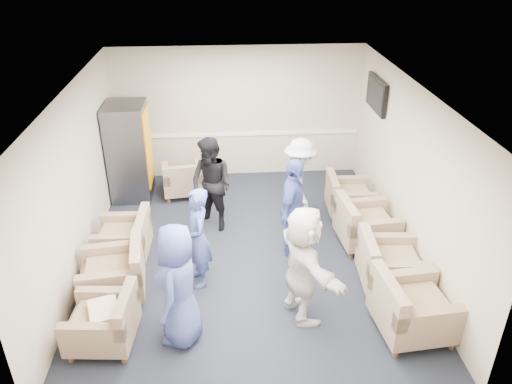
{
  "coord_description": "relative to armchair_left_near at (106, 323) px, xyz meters",
  "views": [
    {
      "loc": [
        -0.34,
        -6.69,
        4.66
      ],
      "look_at": [
        0.17,
        0.2,
        1.01
      ],
      "focal_mm": 35.0,
      "sensor_mm": 36.0,
      "label": 1
    }
  ],
  "objects": [
    {
      "name": "floor",
      "position": [
        1.85,
        1.85,
        -0.32
      ],
      "size": [
        6.0,
        6.0,
        0.0
      ],
      "primitive_type": "plane",
      "color": "black",
      "rests_on": "ground"
    },
    {
      "name": "ceiling",
      "position": [
        1.85,
        1.85,
        2.38
      ],
      "size": [
        6.0,
        6.0,
        0.0
      ],
      "primitive_type": "plane",
      "rotation": [
        3.14,
        0.0,
        0.0
      ],
      "color": "white",
      "rests_on": "back_wall"
    },
    {
      "name": "back_wall",
      "position": [
        1.85,
        4.85,
        1.03
      ],
      "size": [
        5.0,
        0.02,
        2.7
      ],
      "primitive_type": "cube",
      "color": "#C1B5A0",
      "rests_on": "floor"
    },
    {
      "name": "front_wall",
      "position": [
        1.85,
        -1.15,
        1.03
      ],
      "size": [
        5.0,
        0.02,
        2.7
      ],
      "primitive_type": "cube",
      "color": "#C1B5A0",
      "rests_on": "floor"
    },
    {
      "name": "left_wall",
      "position": [
        -0.65,
        1.85,
        1.03
      ],
      "size": [
        0.02,
        6.0,
        2.7
      ],
      "primitive_type": "cube",
      "color": "#C1B5A0",
      "rests_on": "floor"
    },
    {
      "name": "right_wall",
      "position": [
        4.35,
        1.85,
        1.03
      ],
      "size": [
        0.02,
        6.0,
        2.7
      ],
      "primitive_type": "cube",
      "color": "#C1B5A0",
      "rests_on": "floor"
    },
    {
      "name": "chair_rail",
      "position": [
        1.85,
        4.83,
        0.58
      ],
      "size": [
        4.98,
        0.04,
        0.06
      ],
      "primitive_type": "cube",
      "color": "white",
      "rests_on": "back_wall"
    },
    {
      "name": "tv",
      "position": [
        4.29,
        3.65,
        1.73
      ],
      "size": [
        0.1,
        1.0,
        0.58
      ],
      "color": "black",
      "rests_on": "right_wall"
    },
    {
      "name": "armchair_left_near",
      "position": [
        0.0,
        0.0,
        0.0
      ],
      "size": [
        0.86,
        0.86,
        0.64
      ],
      "rotation": [
        0.0,
        0.0,
        -1.66
      ],
      "color": "#8D735B",
      "rests_on": "floor"
    },
    {
      "name": "armchair_left_mid",
      "position": [
        -0.03,
        0.95,
        0.03
      ],
      "size": [
        0.96,
        0.96,
        0.69
      ],
      "rotation": [
        0.0,
        0.0,
        -1.45
      ],
      "color": "#8D735B",
      "rests_on": "floor"
    },
    {
      "name": "armchair_left_far",
      "position": [
        -0.05,
        1.91,
        0.0
      ],
      "size": [
        0.83,
        0.83,
        0.65
      ],
      "rotation": [
        0.0,
        0.0,
        -1.6
      ],
      "color": "#8D735B",
      "rests_on": "floor"
    },
    {
      "name": "armchair_right_near",
      "position": [
        3.83,
        -0.09,
        0.05
      ],
      "size": [
        1.0,
        1.0,
        0.73
      ],
      "rotation": [
        0.0,
        0.0,
        1.67
      ],
      "color": "#8D735B",
      "rests_on": "floor"
    },
    {
      "name": "armchair_right_midnear",
      "position": [
        3.84,
        0.89,
        0.03
      ],
      "size": [
        0.93,
        0.93,
        0.7
      ],
      "rotation": [
        0.0,
        0.0,
        1.5
      ],
      "color": "#8D735B",
      "rests_on": "floor"
    },
    {
      "name": "armchair_right_midfar",
      "position": [
        3.77,
        1.97,
        0.03
      ],
      "size": [
        0.94,
        0.94,
        0.7
      ],
      "rotation": [
        0.0,
        0.0,
        1.65
      ],
      "color": "#8D735B",
      "rests_on": "floor"
    },
    {
      "name": "armchair_right_far",
      "position": [
        3.75,
        2.99,
        -0.0
      ],
      "size": [
        0.83,
        0.83,
        0.64
      ],
      "rotation": [
        0.0,
        0.0,
        1.52
      ],
      "color": "#8D735B",
      "rests_on": "floor"
    },
    {
      "name": "armchair_corner",
      "position": [
        0.74,
        3.95,
        -0.01
      ],
      "size": [
        0.87,
        0.87,
        0.62
      ],
      "rotation": [
        0.0,
        0.0,
        3.27
      ],
      "color": "#8D735B",
      "rests_on": "floor"
    },
    {
      "name": "vending_machine",
      "position": [
        -0.24,
        4.01,
        0.61
      ],
      "size": [
        0.75,
        0.88,
        1.85
      ],
      "color": "#515259",
      "rests_on": "floor"
    },
    {
      "name": "backpack",
      "position": [
        0.82,
        1.29,
        -0.06
      ],
      "size": [
        0.31,
        0.24,
        0.5
      ],
      "rotation": [
        0.0,
        0.0,
        0.1
      ],
      "color": "black",
      "rests_on": "floor"
    },
    {
      "name": "pillow",
      "position": [
        -0.01,
        0.0,
        0.17
      ],
      "size": [
        0.47,
        0.55,
        0.13
      ],
      "primitive_type": "cube",
      "rotation": [
        0.0,
        0.0,
        -1.26
      ],
      "color": "white",
      "rests_on": "armchair_left_near"
    },
    {
      "name": "person_front_left",
      "position": [
        0.93,
        0.03,
        0.51
      ],
      "size": [
        0.71,
        0.91,
        1.66
      ],
      "primitive_type": "imported",
      "rotation": [
        0.0,
        0.0,
        -1.82
      ],
      "color": "#41519D",
      "rests_on": "floor"
    },
    {
      "name": "person_mid_left",
      "position": [
        1.13,
        1.15,
        0.45
      ],
      "size": [
        0.46,
        0.62,
        1.54
      ],
      "primitive_type": "imported",
      "rotation": [
        0.0,
        0.0,
        -1.4
      ],
      "color": "#41519D",
      "rests_on": "floor"
    },
    {
      "name": "person_back_left",
      "position": [
        1.31,
        2.69,
        0.51
      ],
      "size": [
        1.02,
        1.0,
        1.65
      ],
      "primitive_type": "imported",
      "rotation": [
        0.0,
        0.0,
        -0.71
      ],
      "color": "black",
      "rests_on": "floor"
    },
    {
      "name": "person_back_right",
      "position": [
        2.83,
        2.77,
        0.47
      ],
      "size": [
        0.59,
        1.02,
        1.57
      ],
      "primitive_type": "imported",
      "rotation": [
        0.0,
        0.0,
        1.58
      ],
      "color": "white",
      "rests_on": "floor"
    },
    {
      "name": "person_mid_right",
      "position": [
        2.58,
        1.82,
        0.5
      ],
      "size": [
        0.75,
        1.04,
        1.64
      ],
      "primitive_type": "imported",
      "rotation": [
        0.0,
        0.0,
        1.16
      ],
      "color": "#41519D",
      "rests_on": "floor"
    },
    {
      "name": "person_front_right",
      "position": [
        2.51,
        0.34,
        0.51
      ],
      "size": [
        0.91,
        1.61,
        1.66
      ],
      "primitive_type": "imported",
      "rotation": [
        0.0,
        0.0,
        1.86
      ],
      "color": "silver",
      "rests_on": "floor"
    }
  ]
}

